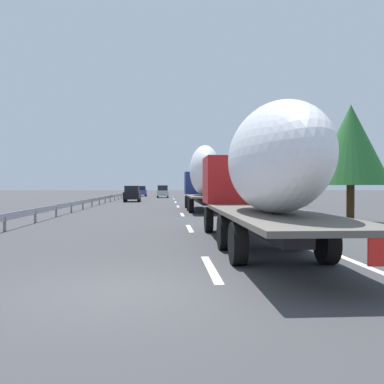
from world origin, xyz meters
TOP-DOWN VIEW (x-y plane):
  - ground_plane at (40.00, 0.00)m, footprint 260.00×260.00m
  - lane_stripe_0 at (2.00, -1.80)m, footprint 3.20×0.20m
  - lane_stripe_1 at (11.06, -1.80)m, footprint 3.20×0.20m
  - lane_stripe_2 at (20.12, -1.80)m, footprint 3.20×0.20m
  - lane_stripe_3 at (30.80, -1.80)m, footprint 3.20×0.20m
  - lane_stripe_4 at (41.22, -1.80)m, footprint 3.20×0.20m
  - lane_stripe_5 at (53.11, -1.80)m, footprint 3.20×0.20m
  - lane_stripe_6 at (65.69, -1.80)m, footprint 3.20×0.20m
  - lane_stripe_7 at (64.61, -1.80)m, footprint 3.20×0.20m
  - edge_line_right at (45.00, -5.50)m, footprint 110.00×0.20m
  - truck_lead at (24.50, -3.60)m, footprint 12.14×2.55m
  - truck_trailing at (4.70, -3.60)m, footprint 13.13×2.55m
  - car_blue_sedan at (69.11, 3.87)m, footprint 4.29×1.85m
  - car_black_suv at (42.87, 3.36)m, footprint 4.20×1.86m
  - car_red_compact at (83.25, 0.02)m, footprint 4.56×1.91m
  - car_silver_hatch at (59.43, -0.13)m, footprint 4.04×1.81m
  - road_sign at (45.52, -6.70)m, footprint 0.10×0.90m
  - tree_0 at (13.29, -10.19)m, footprint 3.92×3.92m
  - tree_1 at (72.23, -10.78)m, footprint 2.77×2.77m
  - tree_2 at (33.50, -12.50)m, footprint 3.88×3.88m
  - guardrail_median at (43.00, 6.00)m, footprint 94.00×0.10m

SIDE VIEW (x-z plane):
  - ground_plane at x=40.00m, z-range 0.00..0.00m
  - lane_stripe_0 at x=2.00m, z-range 0.00..0.01m
  - lane_stripe_1 at x=11.06m, z-range 0.00..0.01m
  - lane_stripe_2 at x=20.12m, z-range 0.00..0.01m
  - lane_stripe_3 at x=30.80m, z-range 0.00..0.01m
  - lane_stripe_4 at x=41.22m, z-range 0.00..0.01m
  - lane_stripe_5 at x=53.11m, z-range 0.00..0.01m
  - lane_stripe_6 at x=65.69m, z-range 0.00..0.01m
  - lane_stripe_7 at x=64.61m, z-range 0.00..0.01m
  - edge_line_right at x=45.00m, z-range 0.00..0.01m
  - guardrail_median at x=43.00m, z-range 0.20..0.96m
  - car_blue_sedan at x=69.11m, z-range 0.01..1.87m
  - car_red_compact at x=83.25m, z-range 0.00..1.90m
  - car_black_suv at x=42.87m, z-range 0.00..1.91m
  - car_silver_hatch at x=59.43m, z-range -0.01..1.95m
  - road_sign at x=45.52m, z-range 0.60..3.75m
  - truck_trailing at x=4.70m, z-range 0.31..4.37m
  - truck_lead at x=24.50m, z-range 0.23..5.15m
  - tree_1 at x=72.23m, z-range 0.78..6.53m
  - tree_0 at x=13.29m, z-range 0.96..7.03m
  - tree_2 at x=33.50m, z-range 0.70..8.10m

